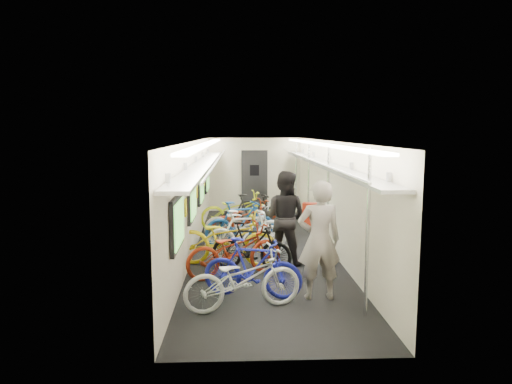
{
  "coord_description": "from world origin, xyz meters",
  "views": [
    {
      "loc": [
        -0.54,
        -9.91,
        2.61
      ],
      "look_at": [
        -0.11,
        1.02,
        1.15
      ],
      "focal_mm": 32.0,
      "sensor_mm": 36.0,
      "label": 1
    }
  ],
  "objects": [
    {
      "name": "train_car_shell",
      "position": [
        -0.36,
        0.71,
        1.66
      ],
      "size": [
        10.0,
        10.0,
        10.0
      ],
      "color": "black",
      "rests_on": "ground"
    },
    {
      "name": "bicycle_0",
      "position": [
        -0.48,
        -3.47,
        0.46
      ],
      "size": [
        1.86,
        1.05,
        0.93
      ],
      "primitive_type": "imported",
      "rotation": [
        0.0,
        0.0,
        1.83
      ],
      "color": "silver",
      "rests_on": "ground"
    },
    {
      "name": "bicycle_1",
      "position": [
        -0.33,
        -2.98,
        0.48
      ],
      "size": [
        1.65,
        0.84,
        0.96
      ],
      "primitive_type": "imported",
      "rotation": [
        0.0,
        0.0,
        1.32
      ],
      "color": "#1B1FA2",
      "rests_on": "ground"
    },
    {
      "name": "bicycle_2",
      "position": [
        -0.61,
        -1.91,
        0.48
      ],
      "size": [
        1.94,
        1.31,
        0.97
      ],
      "primitive_type": "imported",
      "rotation": [
        0.0,
        0.0,
        1.98
      ],
      "color": "maroon",
      "rests_on": "ground"
    },
    {
      "name": "bicycle_3",
      "position": [
        -0.3,
        -1.6,
        0.47
      ],
      "size": [
        1.62,
        0.88,
        0.94
      ],
      "primitive_type": "imported",
      "rotation": [
        0.0,
        0.0,
        1.27
      ],
      "color": "black",
      "rests_on": "ground"
    },
    {
      "name": "bicycle_4",
      "position": [
        -0.77,
        -1.22,
        0.54
      ],
      "size": [
        2.13,
        1.07,
        1.07
      ],
      "primitive_type": "imported",
      "rotation": [
        0.0,
        0.0,
        1.39
      ],
      "color": "gold",
      "rests_on": "ground"
    },
    {
      "name": "bicycle_5",
      "position": [
        -0.4,
        -0.66,
        0.51
      ],
      "size": [
        1.75,
        0.91,
        1.01
      ],
      "primitive_type": "imported",
      "rotation": [
        0.0,
        0.0,
        1.84
      ],
      "color": "white",
      "rests_on": "ground"
    },
    {
      "name": "bicycle_6",
      "position": [
        -0.4,
        0.19,
        0.52
      ],
      "size": [
        2.08,
        1.31,
        1.03
      ],
      "primitive_type": "imported",
      "rotation": [
        0.0,
        0.0,
        1.23
      ],
      "color": "#BBB9BE",
      "rests_on": "ground"
    },
    {
      "name": "bicycle_7",
      "position": [
        -0.49,
        0.37,
        0.52
      ],
      "size": [
        1.78,
        1.08,
        1.04
      ],
      "primitive_type": "imported",
      "rotation": [
        0.0,
        0.0,
        1.94
      ],
      "color": "navy",
      "rests_on": "ground"
    },
    {
      "name": "bicycle_8",
      "position": [
        -0.37,
        1.08,
        0.47
      ],
      "size": [
        1.89,
        1.32,
        0.94
      ],
      "primitive_type": "imported",
      "rotation": [
        0.0,
        0.0,
        2.0
      ],
      "color": "maroon",
      "rests_on": "ground"
    },
    {
      "name": "bicycle_9",
      "position": [
        -0.19,
        1.6,
        0.52
      ],
      "size": [
        1.79,
        1.06,
        1.04
      ],
      "primitive_type": "imported",
      "rotation": [
        0.0,
        0.0,
        1.93
      ],
      "color": "black",
      "rests_on": "ground"
    },
    {
      "name": "bicycle_10",
      "position": [
        -0.58,
        2.12,
        0.51
      ],
      "size": [
        2.05,
        1.13,
        1.02
      ],
      "primitive_type": "imported",
      "rotation": [
        0.0,
        0.0,
        1.81
      ],
      "color": "#C2CF13",
      "rests_on": "ground"
    },
    {
      "name": "passenger_near",
      "position": [
        0.71,
        -3.05,
        0.93
      ],
      "size": [
        0.7,
        0.47,
        1.87
      ],
      "primitive_type": "imported",
      "rotation": [
        0.0,
        0.0,
        3.18
      ],
      "color": "gray",
      "rests_on": "ground"
    },
    {
      "name": "passenger_mid",
      "position": [
        0.37,
        -1.09,
        0.92
      ],
      "size": [
        1.11,
        1.01,
        1.84
      ],
      "primitive_type": "imported",
      "rotation": [
        0.0,
        0.0,
        2.71
      ],
      "color": "black",
      "rests_on": "ground"
    },
    {
      "name": "backpack",
      "position": [
        0.63,
        -2.74,
        1.28
      ],
      "size": [
        0.29,
        0.21,
        0.38
      ],
      "primitive_type": "cube",
      "rotation": [
        0.0,
        0.0,
        -0.28
      ],
      "color": "#A52410",
      "rests_on": "passenger_near"
    }
  ]
}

